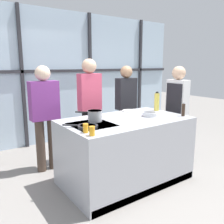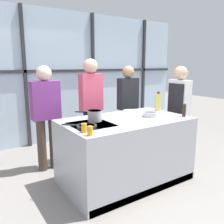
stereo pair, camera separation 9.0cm
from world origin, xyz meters
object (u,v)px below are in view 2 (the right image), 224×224
object	(u,v)px
saucepan	(95,115)
oil_bottle	(158,102)
spectator_center_right	(128,103)
frying_pan	(86,126)
mixing_bowl	(150,114)
spectator_far_left	(46,112)
juice_glass_near	(90,131)
pepper_grinder	(184,110)
spectator_center_left	(91,102)
white_plate	(131,111)
juice_glass_far	(84,128)
chef	(179,107)

from	to	relation	value
saucepan	oil_bottle	world-z (taller)	oil_bottle
spectator_center_right	frying_pan	size ratio (longest dim) A/B	4.61
mixing_bowl	spectator_far_left	bearing A→B (deg)	137.96
juice_glass_near	oil_bottle	bearing A→B (deg)	20.91
saucepan	pepper_grinder	world-z (taller)	pepper_grinder
spectator_center_left	white_plate	size ratio (longest dim) A/B	6.93
mixing_bowl	spectator_center_right	bearing A→B (deg)	69.23
spectator_center_left	saucepan	xyz separation A→B (m)	(-0.43, -0.88, -0.03)
white_plate	spectator_center_right	bearing A→B (deg)	56.45
frying_pan	juice_glass_far	bearing A→B (deg)	-123.90
pepper_grinder	spectator_far_left	bearing A→B (deg)	139.82
saucepan	white_plate	distance (m)	0.87
spectator_center_right	mixing_bowl	size ratio (longest dim) A/B	7.82
white_plate	pepper_grinder	xyz separation A→B (m)	(0.41, -0.74, 0.09)
frying_pan	pepper_grinder	distance (m)	1.51
spectator_far_left	spectator_center_right	xyz separation A→B (m)	(1.61, -0.00, 0.01)
chef	spectator_center_left	distance (m)	1.52
spectator_far_left	juice_glass_far	distance (m)	1.29
white_plate	saucepan	bearing A→B (deg)	-162.11
spectator_center_right	white_plate	xyz separation A→B (m)	(-0.41, -0.62, -0.02)
chef	spectator_far_left	bearing A→B (deg)	66.99
juice_glass_near	juice_glass_far	xyz separation A→B (m)	(0.00, 0.14, 0.00)
white_plate	spectator_center_left	bearing A→B (deg)	122.46
chef	juice_glass_near	xyz separation A→B (m)	(-2.04, -0.56, 0.02)
juice_glass_near	frying_pan	bearing A→B (deg)	70.16
spectator_center_left	juice_glass_near	world-z (taller)	spectator_center_left
chef	spectator_center_right	xyz separation A→B (m)	(-0.44, 0.87, -0.00)
oil_bottle	juice_glass_near	bearing A→B (deg)	-159.09
oil_bottle	juice_glass_far	world-z (taller)	oil_bottle
white_plate	juice_glass_far	distance (m)	1.37
saucepan	spectator_center_left	bearing A→B (deg)	64.08
oil_bottle	pepper_grinder	bearing A→B (deg)	-88.92
spectator_center_left	juice_glass_far	size ratio (longest dim) A/B	17.28
pepper_grinder	juice_glass_far	bearing A→B (deg)	177.68
spectator_center_left	white_plate	world-z (taller)	spectator_center_left
juice_glass_near	juice_glass_far	distance (m)	0.14
frying_pan	juice_glass_far	size ratio (longest dim) A/B	3.50
chef	spectator_center_left	bearing A→B (deg)	55.05
spectator_center_right	spectator_far_left	bearing A→B (deg)	-0.00
spectator_center_left	juice_glass_far	world-z (taller)	spectator_center_left
chef	pepper_grinder	world-z (taller)	chef
juice_glass_near	chef	bearing A→B (deg)	15.42
spectator_center_left	saucepan	size ratio (longest dim) A/B	5.85
spectator_far_left	pepper_grinder	xyz separation A→B (m)	(1.61, -1.36, 0.08)
saucepan	juice_glass_near	size ratio (longest dim) A/B	2.95
frying_pan	mixing_bowl	distance (m)	1.08
saucepan	oil_bottle	size ratio (longest dim) A/B	0.97
oil_bottle	spectator_center_right	bearing A→B (deg)	89.26
mixing_bowl	chef	bearing A→B (deg)	13.86
spectator_far_left	saucepan	world-z (taller)	spectator_far_left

